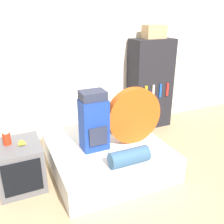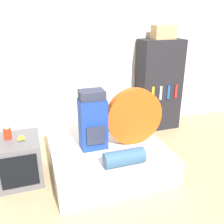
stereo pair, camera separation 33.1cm
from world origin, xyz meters
The scene contains 11 objects.
ground_plane centered at (0.00, 0.00, 0.00)m, with size 16.00×16.00×0.00m, color tan.
wall_back centered at (0.00, 1.97, 1.30)m, with size 8.00×0.05×2.60m.
bed centered at (0.02, 0.76, 0.17)m, with size 1.50×1.57×0.34m.
backpack centered at (-0.17, 0.72, 0.72)m, with size 0.34×0.30×0.78m.
tent_bag centered at (0.38, 0.66, 0.73)m, with size 0.78×0.12×0.78m.
sleeping_roll centered at (0.07, 0.18, 0.44)m, with size 0.49×0.19×0.19m.
television centered at (-1.12, 0.78, 0.29)m, with size 0.53×0.60×0.57m.
canister centered at (-1.22, 0.84, 0.65)m, with size 0.09×0.09×0.16m.
banana_bunch centered at (-1.06, 0.78, 0.59)m, with size 0.11×0.14×0.04m.
bookshelf centered at (1.30, 1.69, 0.80)m, with size 0.74×0.45×1.60m.
cardboard_box centered at (1.32, 1.70, 1.72)m, with size 0.38×0.23×0.22m.
Camera 2 is at (-0.86, -2.16, 2.02)m, focal length 40.00 mm.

